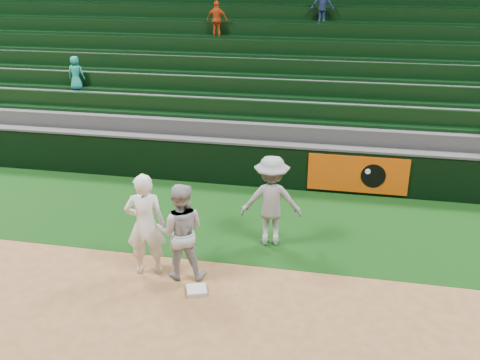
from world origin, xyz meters
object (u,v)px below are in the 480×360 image
Objects in this scene: first_base at (197,290)px; baserunner at (181,232)px; base_coach at (271,201)px; first_baseman at (145,225)px.

baserunner is (-0.43, 0.51, 0.94)m from first_base.
base_coach is at bearing -141.46° from baserunner.
first_baseman is (-1.14, 0.50, 1.01)m from first_base.
first_base is 0.17× the size of first_baseman.
first_baseman is at bearing 156.07° from first_base.
first_baseman is 1.08× the size of baserunner.
base_coach is (1.07, 2.18, 0.97)m from first_base.
first_base is 0.18× the size of base_coach.
first_baseman is at bearing -9.37° from baserunner.
base_coach reaches higher than first_base.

